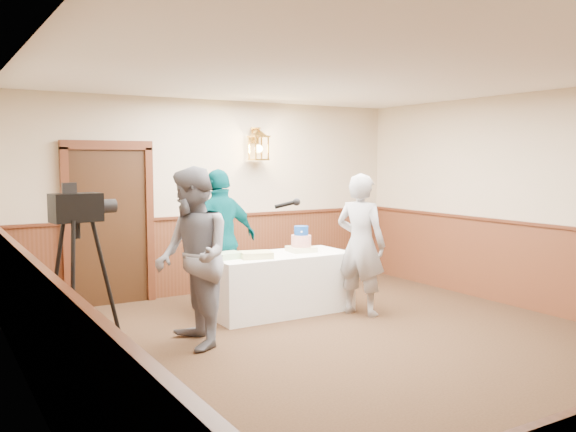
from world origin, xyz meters
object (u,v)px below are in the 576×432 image
at_px(display_table, 280,283).
at_px(tv_camera_rig, 79,300).
at_px(sheet_cake_green, 228,255).
at_px(baker, 361,245).
at_px(assistant_p, 221,240).
at_px(tiered_cake, 301,242).
at_px(sheet_cake_yellow, 256,255).
at_px(interviewer, 193,257).

relative_size(display_table, tv_camera_rig, 1.08).
height_order(sheet_cake_green, baker, baker).
distance_m(display_table, baker, 1.14).
height_order(sheet_cake_green, assistant_p, assistant_p).
distance_m(display_table, assistant_p, 0.95).
height_order(tiered_cake, assistant_p, assistant_p).
xyz_separation_m(sheet_cake_green, assistant_p, (0.13, 0.50, 0.12)).
bearing_deg(assistant_p, sheet_cake_yellow, 94.46).
bearing_deg(assistant_p, baker, 130.36).
distance_m(interviewer, baker, 2.31).
relative_size(sheet_cake_green, assistant_p, 0.17).
bearing_deg(tiered_cake, assistant_p, 151.86).
relative_size(sheet_cake_yellow, assistant_p, 0.21).
bearing_deg(display_table, sheet_cake_green, 177.27).
xyz_separation_m(tiered_cake, tv_camera_rig, (-3.08, -1.31, -0.14)).
height_order(display_table, baker, baker).
bearing_deg(interviewer, display_table, 122.71).
distance_m(sheet_cake_green, tv_camera_rig, 2.41).
bearing_deg(interviewer, sheet_cake_green, 140.93).
xyz_separation_m(tiered_cake, baker, (0.47, -0.65, 0.01)).
relative_size(sheet_cake_green, tv_camera_rig, 0.19).
relative_size(tiered_cake, tv_camera_rig, 0.22).
height_order(display_table, assistant_p, assistant_p).
height_order(display_table, tv_camera_rig, tv_camera_rig).
bearing_deg(baker, sheet_cake_yellow, 42.16).
bearing_deg(assistant_p, display_table, 126.86).
bearing_deg(interviewer, assistant_p, 150.12).
bearing_deg(interviewer, baker, 99.45).
relative_size(tiered_cake, sheet_cake_yellow, 0.97).
height_order(tiered_cake, baker, baker).
xyz_separation_m(display_table, baker, (0.81, -0.61, 0.51)).
bearing_deg(tiered_cake, baker, -53.89).
bearing_deg(tv_camera_rig, display_table, 16.96).
relative_size(tiered_cake, sheet_cake_green, 1.16).
distance_m(baker, assistant_p, 1.79).
relative_size(tiered_cake, assistant_p, 0.20).
relative_size(interviewer, tv_camera_rig, 1.13).
distance_m(sheet_cake_yellow, tv_camera_rig, 2.60).
relative_size(display_table, sheet_cake_green, 5.74).
relative_size(sheet_cake_yellow, sheet_cake_green, 1.19).
xyz_separation_m(sheet_cake_yellow, sheet_cake_green, (-0.30, 0.15, -0.00)).
height_order(tiered_cake, interviewer, interviewer).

